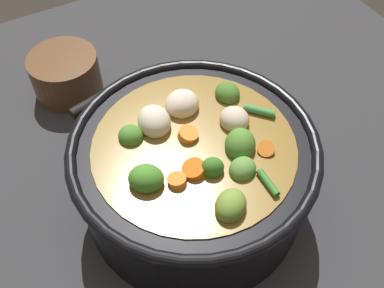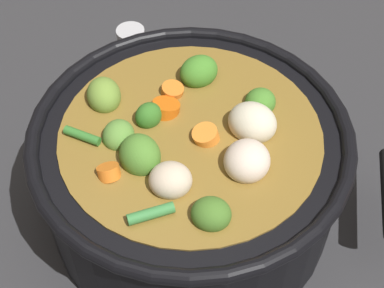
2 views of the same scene
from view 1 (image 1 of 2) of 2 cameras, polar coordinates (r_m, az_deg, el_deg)
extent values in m
plane|color=#2D2D30|center=(0.64, 0.22, -7.09)|extent=(1.10, 1.10, 0.00)
cylinder|color=black|center=(0.59, 0.23, -3.98)|extent=(0.30, 0.30, 0.12)
torus|color=black|center=(0.54, 0.25, -0.30)|extent=(0.31, 0.31, 0.01)
cylinder|color=olive|center=(0.59, 0.23, -3.70)|extent=(0.25, 0.25, 0.12)
ellipsoid|color=#5D913A|center=(0.52, 6.46, -3.22)|extent=(0.04, 0.04, 0.03)
ellipsoid|color=#44862A|center=(0.50, -5.87, -4.42)|extent=(0.05, 0.05, 0.03)
ellipsoid|color=#47842C|center=(0.55, -7.82, 1.02)|extent=(0.04, 0.04, 0.03)
ellipsoid|color=olive|center=(0.49, 4.96, -7.85)|extent=(0.05, 0.05, 0.03)
ellipsoid|color=#467528|center=(0.60, 4.54, 6.46)|extent=(0.04, 0.04, 0.03)
ellipsoid|color=#4E842E|center=(0.54, 6.16, -0.09)|extent=(0.05, 0.06, 0.04)
ellipsoid|color=#357125|center=(0.51, 2.97, -2.87)|extent=(0.03, 0.03, 0.03)
cylinder|color=orange|center=(0.55, -0.26, 1.22)|extent=(0.04, 0.04, 0.02)
cylinder|color=orange|center=(0.51, -1.92, -4.80)|extent=(0.02, 0.03, 0.01)
cylinder|color=#DD6011|center=(0.52, 0.32, -3.37)|extent=(0.04, 0.03, 0.02)
cylinder|color=orange|center=(0.54, 9.43, -0.67)|extent=(0.03, 0.03, 0.02)
ellipsoid|color=beige|center=(0.56, -4.85, 2.87)|extent=(0.05, 0.05, 0.04)
ellipsoid|color=beige|center=(0.56, 5.44, 3.15)|extent=(0.05, 0.05, 0.03)
ellipsoid|color=beige|center=(0.58, -1.27, 5.14)|extent=(0.05, 0.04, 0.04)
cylinder|color=#3D8742|center=(0.58, 8.58, 4.22)|extent=(0.03, 0.04, 0.01)
cylinder|color=#377A2E|center=(0.51, 9.69, -4.89)|extent=(0.01, 0.04, 0.01)
cylinder|color=brown|center=(0.79, -15.81, 8.54)|extent=(0.11, 0.11, 0.07)
cylinder|color=black|center=(0.70, -11.61, 5.76)|extent=(0.10, 0.04, 0.02)
camera|label=2|loc=(0.67, 29.67, 46.47)|focal=54.77mm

